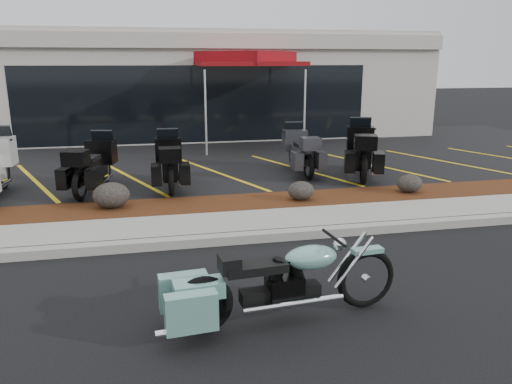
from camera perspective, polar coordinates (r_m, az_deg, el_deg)
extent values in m
plane|color=black|center=(7.61, 1.56, -7.90)|extent=(90.00, 90.00, 0.00)
cube|color=gray|center=(8.40, 0.11, -5.12)|extent=(24.00, 0.25, 0.15)
cube|color=gray|center=(9.04, -0.83, -3.65)|extent=(24.00, 1.20, 0.15)
cube|color=#35190C|center=(10.17, -2.15, -1.54)|extent=(24.00, 1.20, 0.16)
cube|color=black|center=(15.38, -5.66, 3.95)|extent=(26.00, 9.60, 0.15)
cube|color=#AAA599|center=(21.41, -7.78, 12.09)|extent=(18.00, 8.00, 4.00)
cube|color=black|center=(17.48, -6.67, 9.93)|extent=(12.00, 0.06, 2.60)
cube|color=#AAA599|center=(17.40, -6.87, 16.82)|extent=(18.00, 0.30, 0.50)
ellipsoid|color=black|center=(10.07, -16.21, -0.35)|extent=(0.71, 0.59, 0.50)
ellipsoid|color=black|center=(10.28, 5.16, 0.16)|extent=(0.55, 0.45, 0.39)
ellipsoid|color=black|center=(11.34, 17.15, 0.95)|extent=(0.56, 0.46, 0.39)
cone|color=red|center=(14.57, -10.04, 4.35)|extent=(0.35, 0.35, 0.43)
cylinder|color=silver|center=(14.84, -3.21, 8.87)|extent=(0.06, 0.06, 2.54)
cylinder|color=silver|center=(16.54, 6.37, 9.40)|extent=(0.06, 0.06, 2.54)
cylinder|color=silver|center=(17.61, -8.12, 9.66)|extent=(0.06, 0.06, 2.54)
cylinder|color=silver|center=(19.07, 0.55, 10.17)|extent=(0.06, 0.06, 2.54)
cube|color=maroon|center=(16.88, -1.12, 14.47)|extent=(4.24, 4.24, 0.13)
cube|color=maroon|center=(16.88, -1.13, 15.11)|extent=(3.24, 3.24, 0.39)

